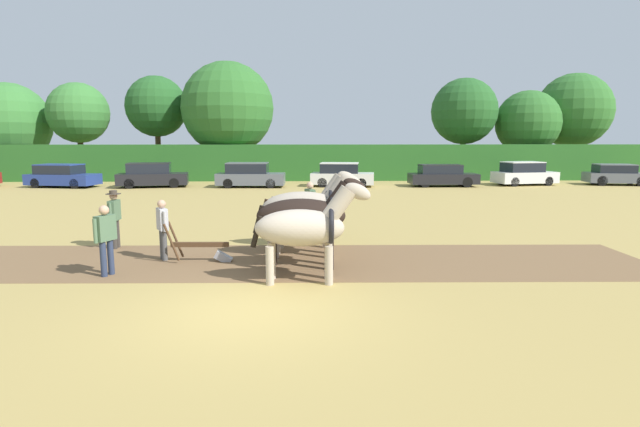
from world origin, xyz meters
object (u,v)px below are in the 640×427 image
parked_car_center_left (152,176)px  draft_horse_trail_left (306,208)px  tree_left (78,113)px  tree_center_right (464,112)px  draft_horse_trail_right (308,205)px  farmer_beside_team (310,203)px  farmer_at_plow (163,226)px  parked_car_end_right (616,175)px  parked_car_left (62,176)px  tree_far_right (574,111)px  tree_center (228,108)px  parked_car_center (250,175)px  farmer_onlooker_left (106,235)px  parked_car_center_right (342,175)px  draft_horse_lead_left (305,227)px  draft_horse_lead_right (306,216)px  plow (205,249)px  tree_far_left (9,123)px  parked_car_far_right (524,174)px  tree_right (528,123)px  parked_car_right (442,176)px  tree_center_left (156,107)px  farmer_onlooker_right (115,215)px

parked_car_center_left → draft_horse_trail_left: bearing=-73.0°
tree_left → tree_center_right: (31.13, -0.82, 0.13)m
draft_horse_trail_right → farmer_beside_team: bearing=88.6°
farmer_at_plow → parked_car_end_right: size_ratio=0.38×
parked_car_left → parked_car_end_right: (37.01, 0.38, -0.03)m
tree_far_right → draft_horse_trail_right: 35.70m
farmer_beside_team → parked_car_center_left: 19.14m
tree_center → tree_center_right: tree_center is taller
farmer_beside_team → parked_car_center: bearing=82.1°
tree_center_right → farmer_onlooker_left: bearing=-120.9°
tree_center → parked_car_center_left: 9.52m
parked_car_center_right → parked_car_end_right: size_ratio=1.03×
parked_car_center_left → draft_horse_lead_left: bearing=-75.8°
farmer_onlooker_left → draft_horse_lead_right: bearing=32.0°
draft_horse_lead_left → plow: (-2.58, 1.91, -0.91)m
parked_car_center_right → tree_far_left: bearing=169.0°
tree_center_right → parked_car_far_right: tree_center_right is taller
parked_car_left → tree_right: bearing=23.6°
parked_car_right → draft_horse_trail_right: bearing=-116.3°
tree_center → draft_horse_lead_left: (6.00, -29.30, -4.26)m
tree_center_left → plow: tree_center_left is taller
farmer_at_plow → draft_horse_trail_left: bearing=-24.1°
tree_far_left → tree_center: bearing=-6.3°
farmer_onlooker_left → parked_car_right: bearing=81.9°
farmer_at_plow → tree_far_right: bearing=18.6°
farmer_beside_team → parked_car_center: (-3.74, 16.03, -0.24)m
tree_center_right → plow: tree_center_right is taller
farmer_onlooker_right → farmer_onlooker_left: bearing=-71.4°
tree_far_left → parked_car_left: 12.86m
draft_horse_lead_right → parked_car_center_right: draft_horse_lead_right is taller
draft_horse_lead_right → draft_horse_trail_right: bearing=89.8°
tree_center_left → plow: (9.47, -29.19, -5.38)m
farmer_onlooker_left → tree_far_right: bearing=72.9°
tree_right → tree_far_right: size_ratio=0.82×
tree_center_right → parked_car_left: 30.09m
tree_right → parked_car_end_right: size_ratio=1.68×
parked_car_center_right → parked_car_end_right: (18.77, 0.44, -0.05)m
draft_horse_lead_right → parked_car_center: draft_horse_lead_right is taller
tree_far_left → tree_far_right: 46.70m
parked_car_center_left → tree_center_right: bearing=8.8°
tree_center → draft_horse_trail_left: tree_center is taller
plow → parked_car_end_right: size_ratio=0.41×
draft_horse_lead_right → draft_horse_lead_left: bearing=-89.6°
tree_center → tree_far_left: bearing=173.7°
tree_center_right → farmer_onlooker_left: tree_center_right is taller
tree_far_left → tree_far_right: tree_far_right is taller
draft_horse_lead_right → tree_center: bearing=103.3°
tree_far_left → tree_center: size_ratio=0.84×
parked_car_right → parked_car_end_right: 12.13m
tree_center → tree_right: size_ratio=1.29×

